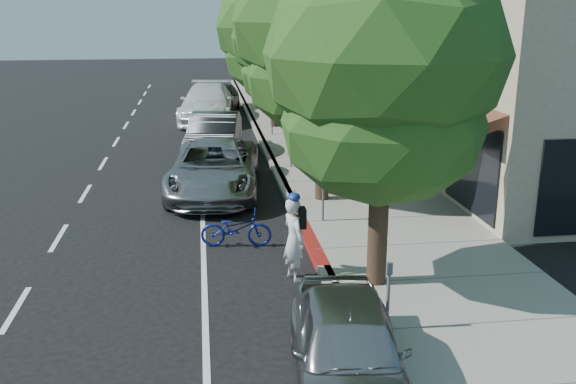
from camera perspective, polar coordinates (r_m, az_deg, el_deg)
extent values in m
plane|color=black|center=(15.09, 2.46, -5.59)|extent=(120.00, 120.00, 0.00)
cube|color=gray|center=(22.99, 4.60, 2.23)|extent=(4.60, 56.00, 0.15)
cube|color=#9E998E|center=(22.62, -1.11, 2.05)|extent=(0.30, 56.00, 0.15)
cube|color=maroon|center=(15.99, 1.83, -4.03)|extent=(0.32, 4.00, 0.15)
cube|color=beige|center=(34.09, 13.40, 12.22)|extent=(10.00, 36.00, 7.00)
cylinder|color=black|center=(12.99, 8.00, -3.11)|extent=(0.40, 0.40, 2.67)
ellipsoid|color=#224514|center=(12.47, 8.38, 6.05)|extent=(3.97, 3.97, 3.18)
ellipsoid|color=#224514|center=(12.31, 8.63, 12.01)|extent=(4.67, 4.67, 3.74)
cylinder|color=black|center=(18.58, 3.07, 3.33)|extent=(0.40, 0.40, 2.94)
ellipsoid|color=#224514|center=(18.21, 3.19, 10.44)|extent=(4.46, 4.46, 3.57)
ellipsoid|color=#224514|center=(18.12, 3.26, 14.94)|extent=(5.25, 5.25, 4.20)
cylinder|color=black|center=(24.42, 0.43, 5.97)|extent=(0.40, 0.40, 2.54)
ellipsoid|color=#224514|center=(24.15, 0.44, 10.63)|extent=(3.97, 3.97, 3.18)
ellipsoid|color=#224514|center=(24.06, 0.45, 13.55)|extent=(4.67, 4.67, 3.74)
ellipsoid|color=#224514|center=(24.04, 0.46, 16.66)|extent=(3.50, 3.50, 2.80)
cylinder|color=black|center=(30.29, -1.20, 8.07)|extent=(0.40, 0.40, 2.66)
ellipsoid|color=#224514|center=(30.06, -1.22, 12.02)|extent=(4.66, 4.66, 3.73)
ellipsoid|color=#224514|center=(30.00, -1.24, 14.48)|extent=(5.48, 5.48, 4.38)
cylinder|color=black|center=(36.20, -2.31, 9.44)|extent=(0.40, 0.40, 2.72)
ellipsoid|color=#224514|center=(36.01, -2.35, 12.83)|extent=(3.83, 3.83, 3.06)
ellipsoid|color=#224514|center=(35.96, -2.37, 14.93)|extent=(4.50, 4.50, 3.60)
cylinder|color=black|center=(42.14, -3.11, 10.45)|extent=(0.40, 0.40, 2.82)
ellipsoid|color=#224514|center=(41.98, -3.16, 13.46)|extent=(3.54, 3.54, 2.83)
ellipsoid|color=#224514|center=(41.93, -3.19, 15.33)|extent=(4.16, 4.16, 3.33)
imported|color=silver|center=(13.47, 0.53, -4.22)|extent=(0.63, 0.76, 1.79)
imported|color=navy|center=(15.51, -4.63, -3.26)|extent=(1.76, 0.78, 0.89)
imported|color=#98989C|center=(19.88, -6.59, 2.11)|extent=(3.21, 5.98, 1.60)
imported|color=black|center=(24.58, -6.59, 4.93)|extent=(2.42, 5.31, 1.69)
imported|color=white|center=(32.85, -7.18, 7.84)|extent=(3.15, 6.45, 1.81)
imported|color=black|center=(35.67, -5.96, 8.32)|extent=(2.40, 4.76, 1.55)
imported|color=#98979C|center=(9.83, 5.36, -13.68)|extent=(2.12, 4.33, 1.42)
imported|color=black|center=(24.55, 2.45, 5.34)|extent=(1.01, 0.93, 1.67)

